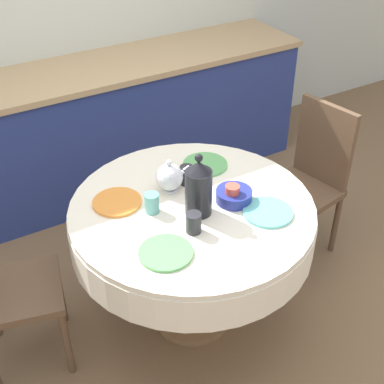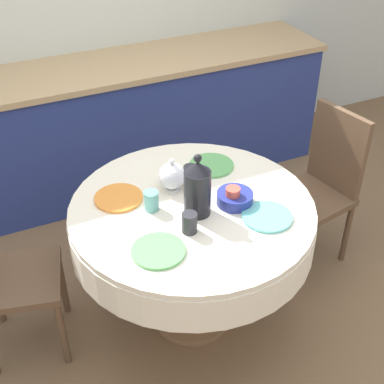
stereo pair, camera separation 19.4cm
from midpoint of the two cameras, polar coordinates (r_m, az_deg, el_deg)
ground_plane at (r=3.09m, az=1.85°, el=-13.04°), size 12.00×12.00×0.00m
kitchen_counter at (r=3.87m, az=-7.77°, el=6.72°), size 3.24×0.64×0.93m
dining_table at (r=2.64m, az=2.11°, el=-3.75°), size 1.20×1.20×0.77m
chair_left at (r=3.26m, az=15.33°, el=1.01°), size 0.47×0.47×0.97m
plate_near_left at (r=2.30m, az=-1.19°, el=-6.36°), size 0.24×0.24×0.01m
cup_near_left at (r=2.38m, az=2.08°, el=-3.37°), size 0.07×0.07×0.10m
plate_near_right at (r=2.52m, az=10.22°, el=-2.66°), size 0.24×0.24×0.01m
cup_near_right at (r=2.55m, az=6.54°, el=-0.57°), size 0.07×0.07×0.10m
plate_far_left at (r=2.61m, az=-5.74°, el=-0.69°), size 0.24×0.24×0.01m
cup_far_left at (r=2.51m, az=-2.15°, el=-1.00°), size 0.07×0.07×0.10m
plate_far_right at (r=2.85m, az=4.04°, el=2.80°), size 0.24×0.24×0.01m
cup_far_right at (r=2.69m, az=1.89°, el=1.79°), size 0.07×0.07×0.10m
coffee_carafe at (r=2.44m, az=2.88°, el=0.33°), size 0.13×0.13×0.32m
teapot at (r=2.63m, az=-0.01°, el=1.67°), size 0.19×0.13×0.18m
fruit_bowl at (r=2.58m, az=6.75°, el=-0.71°), size 0.18×0.18×0.06m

